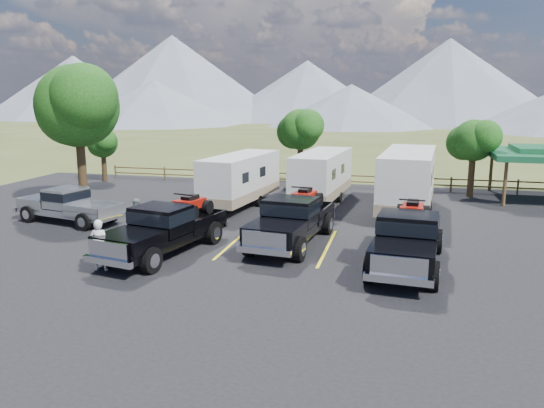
% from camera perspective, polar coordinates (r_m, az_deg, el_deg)
% --- Properties ---
extents(ground, '(320.00, 320.00, 0.00)m').
position_cam_1_polar(ground, '(18.70, -1.87, -7.78)').
color(ground, '#434B20').
rests_on(ground, ground).
extents(asphalt_lot, '(44.00, 34.00, 0.04)m').
position_cam_1_polar(asphalt_lot, '(21.46, 0.29, -5.12)').
color(asphalt_lot, black).
rests_on(asphalt_lot, ground).
extents(stall_lines, '(12.12, 5.50, 0.01)m').
position_cam_1_polar(stall_lines, '(22.38, 0.88, -4.34)').
color(stall_lines, yellow).
rests_on(stall_lines, asphalt_lot).
extents(tree_big_nw, '(5.54, 5.18, 7.84)m').
position_cam_1_polar(tree_big_nw, '(31.24, -20.25, 9.86)').
color(tree_big_nw, black).
rests_on(tree_big_nw, ground).
extents(tree_ne_a, '(3.11, 2.92, 4.76)m').
position_cam_1_polar(tree_ne_a, '(34.35, 20.85, 6.39)').
color(tree_ne_a, black).
rests_on(tree_ne_a, ground).
extents(tree_north, '(3.46, 3.24, 5.25)m').
position_cam_1_polar(tree_north, '(36.70, 3.05, 7.99)').
color(tree_north, black).
rests_on(tree_north, ground).
extents(tree_nw_small, '(2.59, 2.43, 3.85)m').
position_cam_1_polar(tree_nw_small, '(39.98, -17.77, 6.25)').
color(tree_nw_small, black).
rests_on(tree_nw_small, ground).
extents(rail_fence, '(36.12, 0.12, 1.00)m').
position_cam_1_polar(rail_fence, '(36.02, 9.16, 2.61)').
color(rail_fence, brown).
rests_on(rail_fence, ground).
extents(mountain_range, '(209.00, 71.00, 20.00)m').
position_cam_1_polar(mountain_range, '(123.58, 8.16, 12.44)').
color(mountain_range, slate).
rests_on(mountain_range, ground).
extents(rig_left, '(3.34, 6.80, 2.18)m').
position_cam_1_polar(rig_left, '(21.34, -11.37, -2.48)').
color(rig_left, black).
rests_on(rig_left, asphalt_lot).
extents(rig_center, '(2.93, 6.84, 2.22)m').
position_cam_1_polar(rig_center, '(22.28, 2.22, -1.59)').
color(rig_center, black).
rests_on(rig_center, asphalt_lot).
extents(rig_right, '(2.83, 6.90, 2.25)m').
position_cam_1_polar(rig_right, '(19.99, 14.40, -3.49)').
color(rig_right, black).
rests_on(rig_right, asphalt_lot).
extents(trailer_left, '(3.04, 8.34, 2.88)m').
position_cam_1_polar(trailer_left, '(29.69, -3.42, 2.64)').
color(trailer_left, silver).
rests_on(trailer_left, asphalt_lot).
extents(trailer_center, '(2.82, 8.48, 2.93)m').
position_cam_1_polar(trailer_center, '(30.74, 5.36, 2.97)').
color(trailer_center, silver).
rests_on(trailer_center, asphalt_lot).
extents(trailer_right, '(3.08, 9.57, 3.31)m').
position_cam_1_polar(trailer_right, '(28.59, 14.39, 2.39)').
color(trailer_right, silver).
rests_on(trailer_right, asphalt_lot).
extents(pickup_silver, '(5.95, 2.98, 1.71)m').
position_cam_1_polar(pickup_silver, '(27.74, -21.01, -0.09)').
color(pickup_silver, gray).
rests_on(pickup_silver, asphalt_lot).
extents(person_a, '(0.73, 0.53, 1.87)m').
position_cam_1_polar(person_a, '(19.90, -18.06, -4.21)').
color(person_a, silver).
rests_on(person_a, asphalt_lot).
extents(person_b, '(1.08, 1.04, 1.75)m').
position_cam_1_polar(person_b, '(23.93, -14.21, -1.48)').
color(person_b, slate).
rests_on(person_b, asphalt_lot).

